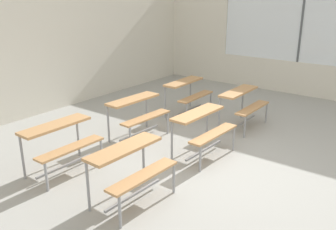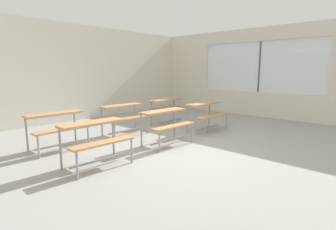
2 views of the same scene
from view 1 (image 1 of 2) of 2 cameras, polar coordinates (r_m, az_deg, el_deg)
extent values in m
cube|color=#9E9E99|center=(5.79, 7.68, -8.39)|extent=(10.00, 9.00, 0.05)
cube|color=silver|center=(8.36, -20.13, 10.18)|extent=(10.00, 0.12, 3.00)
cube|color=silver|center=(10.08, 22.05, 5.04)|extent=(0.12, 9.00, 0.85)
cube|color=silver|center=(11.29, 4.87, 14.28)|extent=(0.12, 1.90, 1.70)
cube|color=white|center=(10.01, 20.16, 12.62)|extent=(0.02, 4.20, 1.70)
cube|color=#4C5156|center=(10.01, 20.16, 12.62)|extent=(0.06, 0.05, 1.70)
cube|color=tan|center=(4.66, -6.88, -5.20)|extent=(1.11, 0.36, 0.04)
cube|color=tan|center=(4.58, -3.90, -9.46)|extent=(1.11, 0.26, 0.03)
cylinder|color=gray|center=(4.63, -12.44, -10.72)|extent=(0.04, 0.04, 0.72)
cylinder|color=gray|center=(5.22, -3.87, -6.68)|extent=(0.04, 0.04, 0.72)
cylinder|color=gray|center=(4.34, -7.57, -14.77)|extent=(0.04, 0.04, 0.44)
cylinder|color=gray|center=(4.97, 0.90, -9.88)|extent=(0.04, 0.04, 0.44)
cube|color=gray|center=(4.86, -5.41, -12.33)|extent=(1.00, 0.07, 0.03)
cube|color=tan|center=(5.94, 4.70, 0.28)|extent=(1.11, 0.37, 0.04)
cube|color=tan|center=(5.87, 7.19, -2.95)|extent=(1.11, 0.27, 0.03)
cylinder|color=gray|center=(5.77, 0.60, -4.06)|extent=(0.04, 0.04, 0.72)
cylinder|color=gray|center=(6.52, 6.12, -1.37)|extent=(0.04, 0.04, 0.72)
cylinder|color=gray|center=(5.53, 5.07, -6.80)|extent=(0.04, 0.04, 0.44)
cylinder|color=gray|center=(6.31, 10.24, -3.66)|extent=(0.04, 0.04, 0.44)
cube|color=gray|center=(6.09, 5.62, -5.52)|extent=(1.00, 0.08, 0.03)
cube|color=tan|center=(7.34, 11.03, 3.64)|extent=(1.10, 0.33, 0.04)
cube|color=tan|center=(7.29, 13.13, 1.09)|extent=(1.10, 0.23, 0.03)
cylinder|color=gray|center=(7.08, 8.01, 0.19)|extent=(0.04, 0.04, 0.72)
cylinder|color=gray|center=(7.93, 11.59, 2.05)|extent=(0.04, 0.04, 0.72)
cylinder|color=gray|center=(6.89, 11.93, -1.81)|extent=(0.04, 0.04, 0.44)
cylinder|color=gray|center=(7.76, 15.16, 0.31)|extent=(0.04, 0.04, 0.44)
cube|color=gray|center=(7.46, 11.69, -1.13)|extent=(1.00, 0.04, 0.03)
cube|color=tan|center=(5.64, -17.26, -1.57)|extent=(1.10, 0.34, 0.04)
cube|color=tan|center=(5.50, -15.02, -5.04)|extent=(1.10, 0.24, 0.03)
cylinder|color=gray|center=(5.64, -21.86, -6.06)|extent=(0.04, 0.04, 0.72)
cylinder|color=gray|center=(6.15, -13.93, -3.15)|extent=(0.04, 0.04, 0.72)
cylinder|color=gray|center=(5.27, -18.53, -9.14)|extent=(0.04, 0.04, 0.44)
cylinder|color=gray|center=(5.81, -10.39, -5.73)|extent=(0.04, 0.04, 0.44)
cube|color=gray|center=(5.78, -15.84, -7.65)|extent=(1.00, 0.05, 0.03)
cube|color=tan|center=(6.70, -5.50, 2.44)|extent=(1.12, 0.38, 0.04)
cube|color=tan|center=(6.57, -3.45, -0.40)|extent=(1.11, 0.28, 0.03)
cylinder|color=gray|center=(6.59, -9.34, -1.31)|extent=(0.04, 0.04, 0.72)
cylinder|color=gray|center=(7.24, -3.39, 0.79)|extent=(0.04, 0.04, 0.72)
cylinder|color=gray|center=(6.26, -5.95, -3.65)|extent=(0.04, 0.04, 0.44)
cylinder|color=gray|center=(6.94, -0.05, -1.22)|extent=(0.04, 0.04, 0.44)
cube|color=gray|center=(6.81, -4.50, -2.78)|extent=(1.00, 0.08, 0.03)
cube|color=tan|center=(7.98, 2.48, 5.22)|extent=(1.10, 0.34, 0.04)
cube|color=tan|center=(7.89, 4.39, 2.91)|extent=(1.10, 0.24, 0.03)
cylinder|color=gray|center=(7.76, -0.47, 2.08)|extent=(0.04, 0.04, 0.72)
cylinder|color=gray|center=(8.55, 3.53, 3.65)|extent=(0.04, 0.04, 0.72)
cylinder|color=gray|center=(7.50, 2.91, 0.33)|extent=(0.04, 0.04, 0.44)
cylinder|color=gray|center=(8.32, 6.70, 2.11)|extent=(0.04, 0.04, 0.44)
cube|color=gray|center=(8.08, 3.25, 0.80)|extent=(1.00, 0.05, 0.03)
camera|label=2|loc=(1.52, 70.55, -38.42)|focal=28.00mm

